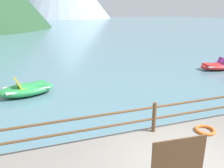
# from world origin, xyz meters

# --- Properties ---
(ground_plane) EXTENTS (200.00, 200.00, 0.00)m
(ground_plane) POSITION_xyz_m (0.00, 40.00, 0.00)
(ground_plane) COLOR slate
(dock_railing) EXTENTS (23.92, 0.12, 0.95)m
(dock_railing) POSITION_xyz_m (0.00, 1.55, 0.99)
(dock_railing) COLOR brown
(dock_railing) RESTS_ON promenade_dock
(sign_board) EXTENTS (1.18, 0.13, 1.19)m
(sign_board) POSITION_xyz_m (-0.73, -0.71, 1.13)
(sign_board) COLOR silver
(sign_board) RESTS_ON promenade_dock
(life_ring) EXTENTS (0.61, 0.61, 0.09)m
(life_ring) POSITION_xyz_m (1.50, 1.01, 0.45)
(life_ring) COLOR orange
(life_ring) RESTS_ON promenade_dock
(pedal_boat_1) EXTENTS (2.58, 1.53, 0.83)m
(pedal_boat_1) POSITION_xyz_m (8.79, 8.33, 0.26)
(pedal_boat_1) COLOR red
(pedal_boat_1) RESTS_ON ground
(pedal_boat_3) EXTENTS (2.80, 1.86, 0.89)m
(pedal_boat_3) POSITION_xyz_m (-3.75, 7.34, 0.30)
(pedal_boat_3) COLOR green
(pedal_boat_3) RESTS_ON ground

